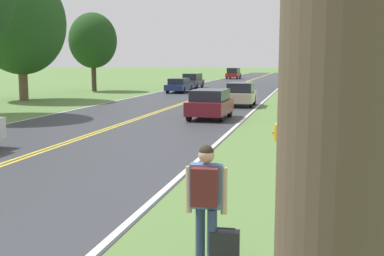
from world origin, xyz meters
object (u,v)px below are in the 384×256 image
(suitcase, at_px, (225,249))
(tree_mid_treeline, at_px, (93,41))
(car_dark_blue_sedan_mid_far, at_px, (179,85))
(fire_hydrant, at_px, (278,132))
(tree_behind_sign, at_px, (335,29))
(car_dark_grey_hatchback_receding, at_px, (193,80))
(tree_far_back, at_px, (311,24))
(car_red_suv_distant, at_px, (233,73))
(hitchhiker_person, at_px, (206,193))
(tree_right_cluster, at_px, (20,23))
(car_champagne_hatchback_mid_near, at_px, (241,94))
(car_maroon_hatchback_approaching, at_px, (210,103))

(suitcase, distance_m, tree_mid_treeline, 43.04)
(suitcase, bearing_deg, car_dark_blue_sedan_mid_far, 11.45)
(fire_hydrant, relative_size, tree_behind_sign, 0.08)
(tree_behind_sign, height_order, car_dark_grey_hatchback_receding, tree_behind_sign)
(tree_far_back, bearing_deg, car_dark_grey_hatchback_receding, -142.39)
(fire_hydrant, xyz_separation_m, tree_far_back, (1.11, 43.34, 7.07))
(tree_behind_sign, height_order, car_red_suv_distant, tree_behind_sign)
(tree_far_back, bearing_deg, hitchhiker_person, -91.50)
(car_red_suv_distant, bearing_deg, car_dark_blue_sedan_mid_far, -176.97)
(hitchhiker_person, distance_m, tree_far_back, 55.33)
(tree_right_cluster, xyz_separation_m, car_dark_grey_hatchback_receding, (8.86, 18.97, -5.01))
(car_champagne_hatchback_mid_near, bearing_deg, suitcase, 5.74)
(tree_mid_treeline, relative_size, car_dark_grey_hatchback_receding, 1.96)
(suitcase, relative_size, tree_right_cluster, 0.06)
(fire_hydrant, bearing_deg, suitcase, -90.21)
(fire_hydrant, xyz_separation_m, car_maroon_hatchback_approaching, (-3.91, 6.27, 0.46))
(tree_far_back, height_order, car_champagne_hatchback_mid_near, tree_far_back)
(suitcase, xyz_separation_m, fire_hydrant, (0.04, 11.61, 0.09))
(tree_right_cluster, xyz_separation_m, car_dark_blue_sedan_mid_far, (9.33, 11.58, -5.15))
(fire_hydrant, height_order, car_red_suv_distant, car_red_suv_distant)
(tree_far_back, relative_size, car_dark_grey_hatchback_receding, 2.95)
(suitcase, relative_size, tree_far_back, 0.05)
(tree_right_cluster, height_order, car_maroon_hatchback_approaching, tree_right_cluster)
(tree_behind_sign, distance_m, tree_mid_treeline, 23.45)
(fire_hydrant, height_order, car_dark_grey_hatchback_receding, car_dark_grey_hatchback_receding)
(car_dark_blue_sedan_mid_far, relative_size, car_dark_grey_hatchback_receding, 1.19)
(hitchhiker_person, distance_m, tree_mid_treeline, 42.83)
(tree_mid_treeline, height_order, car_red_suv_distant, tree_mid_treeline)
(hitchhiker_person, bearing_deg, car_dark_blue_sedan_mid_far, 11.05)
(suitcase, height_order, car_champagne_hatchback_mid_near, car_champagne_hatchback_mid_near)
(fire_hydrant, bearing_deg, tree_far_back, 88.53)
(tree_mid_treeline, bearing_deg, fire_hydrant, -52.96)
(suitcase, bearing_deg, car_dark_grey_hatchback_receding, 9.49)
(tree_right_cluster, height_order, car_red_suv_distant, tree_right_cluster)
(tree_right_cluster, bearing_deg, car_champagne_hatchback_mid_near, -3.09)
(tree_mid_treeline, bearing_deg, car_maroon_hatchback_approaching, -51.49)
(tree_behind_sign, xyz_separation_m, car_maroon_hatchback_approaching, (-7.21, -23.59, -5.14))
(tree_behind_sign, bearing_deg, car_champagne_hatchback_mid_near, -112.41)
(hitchhiker_person, height_order, car_maroon_hatchback_approaching, hitchhiker_person)
(suitcase, bearing_deg, tree_far_back, -5.87)
(car_red_suv_distant, bearing_deg, tree_right_cluster, 171.66)
(tree_far_back, bearing_deg, car_red_suv_distant, 124.17)
(hitchhiker_person, relative_size, car_red_suv_distant, 0.44)
(suitcase, relative_size, car_maroon_hatchback_approaching, 0.17)
(car_dark_blue_sedan_mid_far, bearing_deg, tree_far_back, -35.79)
(tree_far_back, distance_m, car_champagne_hatchback_mid_near, 30.62)
(car_champagne_hatchback_mid_near, xyz_separation_m, car_dark_blue_sedan_mid_far, (-7.66, 12.50, -0.13))
(hitchhiker_person, height_order, tree_behind_sign, tree_behind_sign)
(car_dark_blue_sedan_mid_far, bearing_deg, car_maroon_hatchback_approaching, -160.95)
(tree_behind_sign, relative_size, car_red_suv_distant, 2.12)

